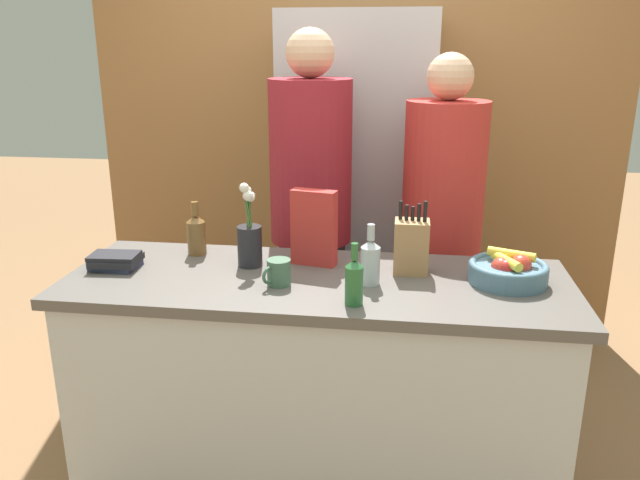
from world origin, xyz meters
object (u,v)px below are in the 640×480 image
bottle_wine (196,234)px  person_at_sink (311,209)px  coffee_mug (278,272)px  fruit_bowl (508,270)px  bottle_oil (354,281)px  flower_vase (249,238)px  book_stack (115,261)px  bottle_vinegar (370,261)px  cereal_box (314,228)px  person_in_blue (441,225)px  knife_block (411,246)px  refrigerator (357,194)px

bottle_wine → person_at_sink: bearing=44.2°
coffee_mug → bottle_wine: bottle_wine is taller
fruit_bowl → bottle_oil: size_ratio=1.32×
flower_vase → bottle_wine: (-0.25, 0.11, -0.02)m
book_stack → bottle_vinegar: size_ratio=0.84×
fruit_bowl → bottle_wine: bearing=172.6°
fruit_bowl → cereal_box: 0.73m
person_at_sink → person_in_blue: 0.59m
cereal_box → person_in_blue: person_in_blue is taller
bottle_wine → cereal_box: bearing=-6.4°
cereal_box → bottle_oil: cereal_box is taller
fruit_bowl → person_at_sink: person_at_sink is taller
bottle_vinegar → fruit_bowl: bearing=9.4°
knife_block → flower_vase: 0.61m
knife_block → book_stack: bearing=-174.1°
knife_block → book_stack: size_ratio=1.49×
refrigerator → cereal_box: size_ratio=6.42×
book_stack → bottle_wine: (0.25, 0.21, 0.06)m
refrigerator → bottle_vinegar: bearing=-83.3°
cereal_box → bottle_wine: (-0.49, 0.05, -0.06)m
fruit_bowl → bottle_vinegar: 0.50m
knife_block → person_at_sink: person_at_sink is taller
fruit_bowl → bottle_oil: 0.59m
flower_vase → coffee_mug: bearing=-51.1°
coffee_mug → bottle_vinegar: bottle_vinegar is taller
refrigerator → bottle_vinegar: 1.24m
bottle_wine → book_stack: bearing=-140.5°
book_stack → person_at_sink: (0.66, 0.60, 0.07)m
bottle_vinegar → person_at_sink: size_ratio=0.12×
refrigerator → person_in_blue: 0.72m
knife_block → coffee_mug: (-0.46, -0.20, -0.06)m
knife_block → coffee_mug: 0.51m
refrigerator → bottle_wine: refrigerator is taller
flower_vase → coffee_mug: size_ratio=2.94×
knife_block → person_in_blue: size_ratio=0.16×
book_stack → person_in_blue: size_ratio=0.11×
knife_block → person_at_sink: 0.67m
bottle_vinegar → person_at_sink: (-0.31, 0.63, 0.01)m
flower_vase → book_stack: bearing=-168.5°
fruit_bowl → book_stack: fruit_bowl is taller
knife_block → bottle_wine: (-0.86, 0.09, -0.02)m
fruit_bowl → flower_vase: 0.96m
book_stack → person_in_blue: 1.40m
refrigerator → flower_vase: bearing=-106.4°
fruit_bowl → book_stack: (-1.46, -0.05, -0.02)m
cereal_box → coffee_mug: bearing=-111.4°
cereal_box → bottle_vinegar: size_ratio=1.32×
person_at_sink → person_in_blue: (0.59, 0.02, -0.06)m
coffee_mug → bottle_wine: 0.49m
bottle_wine → person_in_blue: (1.00, 0.42, -0.04)m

